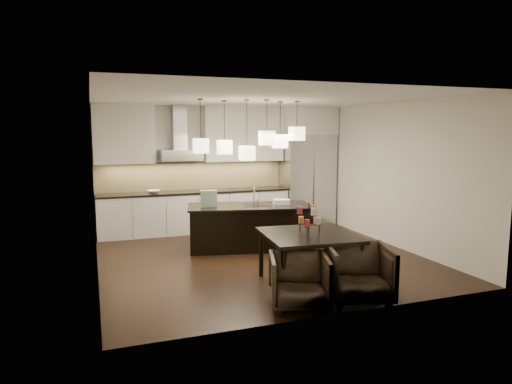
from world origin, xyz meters
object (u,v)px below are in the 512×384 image
object	(u,v)px
island_body	(250,228)
armchair_right	(359,273)
armchair_left	(299,281)
refrigerator	(307,180)
dining_table	(308,259)

from	to	relation	value
island_body	armchair_right	size ratio (longest dim) A/B	2.72
armchair_left	armchair_right	world-z (taller)	armchair_right
refrigerator	island_body	world-z (taller)	refrigerator
refrigerator	island_body	distance (m)	2.77
island_body	armchair_left	distance (m)	3.05
armchair_left	armchair_right	bearing A→B (deg)	13.22
dining_table	armchair_right	bearing A→B (deg)	-61.44
armchair_left	refrigerator	bearing A→B (deg)	81.22
island_body	dining_table	size ratio (longest dim) A/B	1.77
armchair_left	armchair_right	size ratio (longest dim) A/B	0.91
refrigerator	armchair_left	xyz separation A→B (m)	(-2.44, -4.75, -0.73)
dining_table	armchair_left	world-z (taller)	dining_table
refrigerator	dining_table	xyz separation A→B (m)	(-1.95, -4.02, -0.69)
refrigerator	armchair_left	bearing A→B (deg)	-117.24
refrigerator	island_body	bearing A→B (deg)	-140.13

